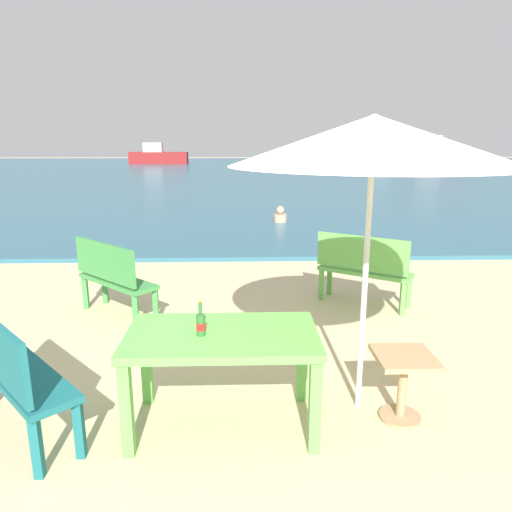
% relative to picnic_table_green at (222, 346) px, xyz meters
% --- Properties ---
extents(ground_plane, '(120.00, 120.00, 0.00)m').
position_rel_picnic_table_green_xyz_m(ground_plane, '(0.67, -0.05, -0.65)').
color(ground_plane, beige).
extents(sea_water, '(120.00, 50.00, 0.08)m').
position_rel_picnic_table_green_xyz_m(sea_water, '(0.67, 29.95, -0.61)').
color(sea_water, '#2D6075').
rests_on(sea_water, ground_plane).
extents(picnic_table_green, '(1.40, 0.80, 0.76)m').
position_rel_picnic_table_green_xyz_m(picnic_table_green, '(0.00, 0.00, 0.00)').
color(picnic_table_green, '#60B24C').
rests_on(picnic_table_green, ground_plane).
extents(beer_bottle_amber, '(0.07, 0.07, 0.26)m').
position_rel_picnic_table_green_xyz_m(beer_bottle_amber, '(-0.15, -0.05, 0.20)').
color(beer_bottle_amber, '#2D662D').
rests_on(beer_bottle_amber, picnic_table_green).
extents(patio_umbrella, '(2.10, 2.10, 2.30)m').
position_rel_picnic_table_green_xyz_m(patio_umbrella, '(1.09, 0.23, 1.47)').
color(patio_umbrella, silver).
rests_on(patio_umbrella, ground_plane).
extents(side_table_wood, '(0.44, 0.44, 0.54)m').
position_rel_picnic_table_green_xyz_m(side_table_wood, '(1.38, 0.04, -0.30)').
color(side_table_wood, tan).
rests_on(side_table_wood, ground_plane).
extents(bench_teal_center, '(1.08, 1.12, 0.95)m').
position_rel_picnic_table_green_xyz_m(bench_teal_center, '(-1.49, -0.09, -0.11)').
color(bench_teal_center, '#196066').
rests_on(bench_teal_center, ground_plane).
extents(bench_green_left, '(1.20, 0.97, 0.95)m').
position_rel_picnic_table_green_xyz_m(bench_green_left, '(1.72, 2.61, -0.11)').
color(bench_green_left, '#60B24C').
rests_on(bench_green_left, ground_plane).
extents(bench_green_right, '(1.13, 1.08, 0.95)m').
position_rel_picnic_table_green_xyz_m(bench_green_right, '(-1.43, 2.28, -0.11)').
color(bench_green_right, '#3D8C42').
rests_on(bench_green_right, ground_plane).
extents(swimmer_person, '(0.34, 0.34, 0.41)m').
position_rel_picnic_table_green_xyz_m(swimmer_person, '(1.14, 8.69, -0.41)').
color(swimmer_person, tan).
rests_on(swimmer_person, sea_water).
extents(boat_fishing_trawler, '(7.12, 1.94, 2.59)m').
position_rel_picnic_table_green_xyz_m(boat_fishing_trawler, '(19.45, 44.23, 0.36)').
color(boat_fishing_trawler, maroon).
rests_on(boat_fishing_trawler, sea_water).
extents(boat_ferry, '(5.18, 1.41, 1.88)m').
position_rel_picnic_table_green_xyz_m(boat_ferry, '(-7.43, 39.97, 0.11)').
color(boat_ferry, maroon).
rests_on(boat_ferry, sea_water).
extents(boat_tanker, '(3.55, 0.97, 1.29)m').
position_rel_picnic_table_green_xyz_m(boat_tanker, '(12.24, 36.40, -0.11)').
color(boat_tanker, '#4C4C4C').
rests_on(boat_tanker, sea_water).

